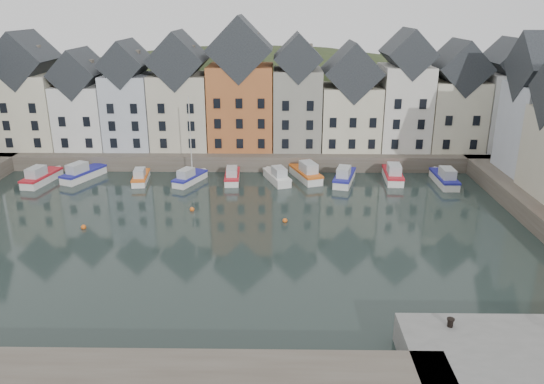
{
  "coord_description": "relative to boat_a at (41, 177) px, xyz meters",
  "views": [
    {
      "loc": [
        5.43,
        -45.02,
        20.94
      ],
      "look_at": [
        4.66,
        6.0,
        2.89
      ],
      "focal_mm": 35.0,
      "sensor_mm": 36.0,
      "label": 1
    }
  ],
  "objects": [
    {
      "name": "ground",
      "position": [
        24.23,
        -17.08,
        -0.74
      ],
      "size": [
        260.0,
        260.0,
        0.0
      ],
      "primitive_type": "plane",
      "color": "black",
      "rests_on": "ground"
    },
    {
      "name": "boat_a",
      "position": [
        0.0,
        0.0,
        0.0
      ],
      "size": [
        3.08,
        6.73,
        2.49
      ],
      "rotation": [
        0.0,
        0.0,
        -0.17
      ],
      "color": "silver",
      "rests_on": "ground"
    },
    {
      "name": "boat_j",
      "position": [
        50.01,
        0.24,
        0.0
      ],
      "size": [
        2.1,
        6.54,
        2.5
      ],
      "rotation": [
        0.0,
        0.0,
        0.01
      ],
      "color": "silver",
      "rests_on": "ground"
    },
    {
      "name": "boat_d",
      "position": [
        18.44,
        0.32,
        -0.04
      ],
      "size": [
        3.87,
        5.9,
        10.84
      ],
      "rotation": [
        0.0,
        0.0,
        -0.41
      ],
      "color": "silver",
      "rests_on": "ground"
    },
    {
      "name": "mooring_buoys",
      "position": [
        20.23,
        -11.74,
        -0.59
      ],
      "size": [
        20.5,
        5.5,
        0.5
      ],
      "color": "#D95E19",
      "rests_on": "ground"
    },
    {
      "name": "boat_h",
      "position": [
        37.69,
        0.63,
        -0.0
      ],
      "size": [
        3.59,
        6.74,
        2.47
      ],
      "rotation": [
        0.0,
        0.0,
        -0.26
      ],
      "color": "silver",
      "rests_on": "ground"
    },
    {
      "name": "boat_g",
      "position": [
        32.99,
        2.08,
        0.05
      ],
      "size": [
        4.32,
        7.24,
        2.66
      ],
      "rotation": [
        0.0,
        0.0,
        0.34
      ],
      "color": "silver",
      "rests_on": "ground"
    },
    {
      "name": "boat_c",
      "position": [
        12.3,
        0.59,
        -0.12
      ],
      "size": [
        2.26,
        5.56,
        2.08
      ],
      "rotation": [
        0.0,
        0.0,
        0.11
      ],
      "color": "silver",
      "rests_on": "ground"
    },
    {
      "name": "far_quay",
      "position": [
        24.23,
        12.92,
        0.26
      ],
      "size": [
        90.0,
        16.0,
        2.0
      ],
      "primitive_type": "cube",
      "color": "#4B433A",
      "rests_on": "ground"
    },
    {
      "name": "far_terrace",
      "position": [
        27.44,
        10.92,
        8.14
      ],
      "size": [
        72.37,
        8.16,
        17.78
      ],
      "color": "beige",
      "rests_on": "far_quay"
    },
    {
      "name": "boat_f",
      "position": [
        29.37,
        0.89,
        -0.06
      ],
      "size": [
        3.73,
        6.26,
        2.3
      ],
      "rotation": [
        0.0,
        0.0,
        0.34
      ],
      "color": "silver",
      "rests_on": "ground"
    },
    {
      "name": "hillside",
      "position": [
        24.25,
        38.92,
        -18.7
      ],
      "size": [
        153.6,
        70.4,
        64.0
      ],
      "color": "black",
      "rests_on": "ground"
    },
    {
      "name": "mooring_bollard",
      "position": [
        40.35,
        -33.58,
        1.57
      ],
      "size": [
        0.48,
        0.48,
        0.56
      ],
      "color": "black",
      "rests_on": "near_quay"
    },
    {
      "name": "boat_e",
      "position": [
        23.71,
        1.13,
        -0.09
      ],
      "size": [
        2.02,
        5.76,
        2.19
      ],
      "rotation": [
        0.0,
        0.0,
        0.04
      ],
      "color": "silver",
      "rests_on": "ground"
    },
    {
      "name": "boat_i",
      "position": [
        43.93,
        1.78,
        0.01
      ],
      "size": [
        2.47,
        6.72,
        2.54
      ],
      "rotation": [
        0.0,
        0.0,
        -0.06
      ],
      "color": "silver",
      "rests_on": "ground"
    },
    {
      "name": "boat_b",
      "position": [
        4.62,
        1.63,
        0.01
      ],
      "size": [
        4.41,
        6.81,
        2.51
      ],
      "rotation": [
        0.0,
        0.0,
        -0.4
      ],
      "color": "silver",
      "rests_on": "ground"
    }
  ]
}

